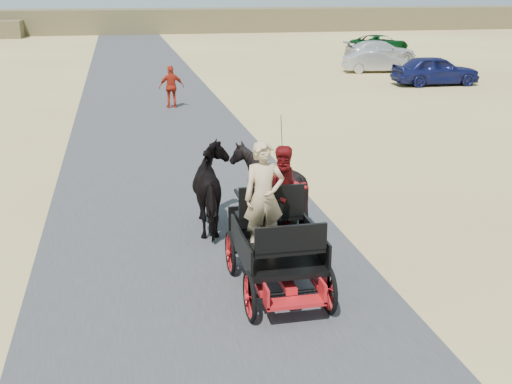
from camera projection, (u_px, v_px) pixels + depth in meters
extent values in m
plane|color=tan|center=(221.00, 324.00, 9.58)|extent=(140.00, 140.00, 0.00)
cube|color=#38383A|center=(221.00, 324.00, 9.58)|extent=(6.00, 140.00, 0.01)
cube|color=brown|center=(128.00, 21.00, 66.90)|extent=(140.00, 6.00, 2.40)
imported|color=black|center=(215.00, 189.00, 13.08)|extent=(0.91, 2.01, 1.70)
imported|color=black|center=(268.00, 186.00, 13.30)|extent=(1.37, 1.54, 1.70)
imported|color=tan|center=(264.00, 197.00, 10.17)|extent=(0.66, 0.43, 1.80)
imported|color=#660C0F|center=(286.00, 191.00, 10.81)|extent=(0.77, 0.60, 1.58)
imported|color=#A72313|center=(172.00, 87.00, 26.09)|extent=(1.04, 0.49, 1.73)
imported|color=navy|center=(435.00, 70.00, 32.14)|extent=(4.36, 1.85, 1.47)
imported|color=#B2B2B7|center=(376.00, 61.00, 36.86)|extent=(3.85, 1.74, 1.23)
imported|color=silver|center=(380.00, 51.00, 41.82)|extent=(4.77, 2.15, 1.36)
imported|color=#0C4C19|center=(379.00, 44.00, 47.23)|extent=(5.27, 3.93, 1.33)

